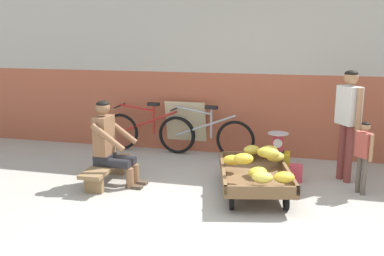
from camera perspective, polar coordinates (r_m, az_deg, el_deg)
name	(u,v)px	position (r m, az deg, el deg)	size (l,w,h in m)	color
ground_plane	(212,227)	(4.75, 2.68, -12.84)	(80.00, 80.00, 0.00)	#A39E93
back_wall	(251,59)	(7.32, 7.66, 8.97)	(16.00, 0.30, 3.19)	#A35138
banana_cart	(254,176)	(5.62, 8.16, -6.21)	(1.13, 1.59, 0.36)	brown
banana_pile	(261,160)	(5.52, 9.01, -4.17)	(0.95, 1.41, 0.26)	yellow
low_bench	(106,169)	(6.09, -11.22, -5.25)	(0.34, 1.11, 0.27)	olive
vendor_seated	(110,143)	(5.95, -10.62, -1.96)	(0.69, 0.49, 1.14)	brown
plastic_crate	(277,162)	(6.56, 11.04, -4.40)	(0.36, 0.28, 0.30)	gold
weighing_scale	(278,142)	(6.48, 11.15, -1.84)	(0.30, 0.30, 0.29)	#28282D
bicycle_near_left	(148,131)	(7.53, -5.74, -0.45)	(1.66, 0.48, 0.86)	black
bicycle_far_left	(205,136)	(7.20, 1.71, -1.00)	(1.66, 0.48, 0.86)	black
sign_board	(186,126)	(7.48, -0.78, 0.20)	(0.70, 0.23, 0.88)	#C6B289
customer_adult	(348,113)	(6.26, 19.73, 1.82)	(0.34, 0.43, 1.53)	brown
customer_child	(364,150)	(5.89, 21.49, -2.66)	(0.21, 0.26, 0.94)	brown
shopping_bag	(296,173)	(6.22, 13.37, -5.74)	(0.18, 0.12, 0.24)	#D13D4C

